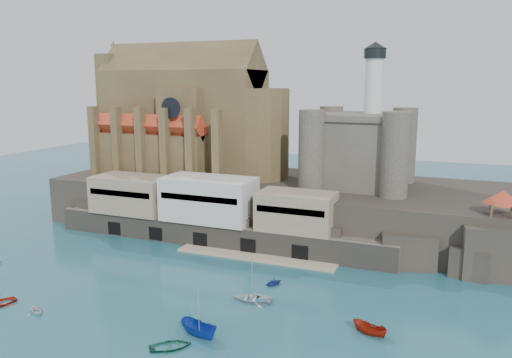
{
  "coord_description": "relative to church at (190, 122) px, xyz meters",
  "views": [
    {
      "loc": [
        34.17,
        -61.71,
        31.15
      ],
      "look_at": [
        -3.42,
        32.0,
        11.67
      ],
      "focal_mm": 35.0,
      "sensor_mm": 36.0,
      "label": 1
    }
  ],
  "objects": [
    {
      "name": "boat_7",
      "position": [
        33.4,
        -34.17,
        -22.13
      ],
      "size": [
        3.0,
        2.68,
        2.97
      ],
      "primitive_type": "imported",
      "rotation": [
        0.0,
        0.0,
        5.73
      ],
      "color": "navy",
      "rests_on": "ground"
    },
    {
      "name": "rock_outcrop",
      "position": [
        66.13,
        -16.01,
        -18.11
      ],
      "size": [
        14.5,
        10.5,
        8.7
      ],
      "color": "black",
      "rests_on": "ground"
    },
    {
      "name": "boat_1",
      "position": [
        6.28,
        -55.41,
        -22.13
      ],
      "size": [
        2.64,
        3.12,
        3.1
      ],
      "primitive_type": "imported",
      "rotation": [
        0.0,
        0.0,
        1.12
      ],
      "color": "silver",
      "rests_on": "ground"
    },
    {
      "name": "boat_6",
      "position": [
        32.46,
        -40.72,
        -22.13
      ],
      "size": [
        1.66,
        4.3,
        5.87
      ],
      "primitive_type": "imported",
      "rotation": [
        0.0,
        0.0,
        4.82
      ],
      "color": "silver",
      "rests_on": "ground"
    },
    {
      "name": "promontory",
      "position": [
        23.94,
        -2.48,
        -17.2
      ],
      "size": [
        100.0,
        36.0,
        10.0
      ],
      "color": "black",
      "rests_on": "ground"
    },
    {
      "name": "boat_5",
      "position": [
        49.94,
        -44.35,
        -22.13
      ],
      "size": [
        2.17,
        2.14,
        4.58
      ],
      "primitive_type": "imported",
      "rotation": [
        0.0,
        0.0,
        4.44
      ],
      "color": "#961B0A",
      "rests_on": "ground"
    },
    {
      "name": "castle_keep",
      "position": [
        40.21,
        -0.78,
        -3.81
      ],
      "size": [
        21.2,
        21.2,
        29.3
      ],
      "color": "#4B463B",
      "rests_on": "promontory"
    },
    {
      "name": "quay",
      "position": [
        13.94,
        -18.78,
        -16.06
      ],
      "size": [
        70.0,
        12.0,
        13.05
      ],
      "color": "#645C50",
      "rests_on": "ground"
    },
    {
      "name": "boat_2",
      "position": [
        30.22,
        -52.69,
        -22.13
      ],
      "size": [
        2.78,
        2.74,
        5.82
      ],
      "primitive_type": "imported",
      "rotation": [
        0.0,
        0.0,
        1.28
      ],
      "color": "#10339E",
      "rests_on": "ground"
    },
    {
      "name": "church",
      "position": [
        0.0,
        0.0,
        0.0
      ],
      "size": [
        47.0,
        25.93,
        30.51
      ],
      "color": "brown",
      "rests_on": "promontory"
    },
    {
      "name": "pavilion",
      "position": [
        66.13,
        -15.85,
        -9.4
      ],
      "size": [
        6.4,
        6.4,
        5.4
      ],
      "color": "brown",
      "rests_on": "rock_outcrop"
    },
    {
      "name": "ground",
      "position": [
        24.13,
        -41.85,
        -22.13
      ],
      "size": [
        300.0,
        300.0,
        0.0
      ],
      "primitive_type": "plane",
      "color": "#1C505C",
      "rests_on": "ground"
    },
    {
      "name": "boat_3",
      "position": [
        28.45,
        -56.52,
        -22.13
      ],
      "size": [
        3.05,
        3.52,
        5.08
      ],
      "primitive_type": "imported",
      "rotation": [
        0.0,
        0.0,
        2.23
      ],
      "color": "#1E674F",
      "rests_on": "ground"
    }
  ]
}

